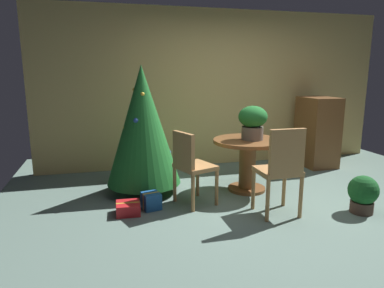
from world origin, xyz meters
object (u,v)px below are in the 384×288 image
round_dining_table (248,156)px  gift_box_red (128,208)px  gift_box_blue (151,201)px  flower_vase (253,121)px  holiday_tree (143,125)px  wooden_chair_near (281,167)px  wooden_cabinet (317,132)px  potted_plant (363,193)px  wooden_chair_left (191,163)px

round_dining_table → gift_box_red: size_ratio=3.35×
gift_box_blue → flower_vase: bearing=12.7°
round_dining_table → holiday_tree: bearing=168.3°
wooden_chair_near → holiday_tree: (-1.37, 1.19, 0.33)m
flower_vase → wooden_chair_near: size_ratio=0.45×
wooden_cabinet → potted_plant: size_ratio=2.68×
wooden_chair_near → wooden_chair_left: size_ratio=1.12×
wooden_chair_left → gift_box_blue: (-0.49, -0.02, -0.42)m
holiday_tree → wooden_cabinet: holiday_tree is taller
wooden_chair_near → wooden_chair_left: 1.05m
gift_box_blue → potted_plant: size_ratio=0.55×
holiday_tree → potted_plant: bearing=-29.9°
wooden_chair_left → holiday_tree: (-0.49, 0.60, 0.39)m
gift_box_blue → wooden_cabinet: 3.30m
wooden_chair_left → wooden_cabinet: 2.81m
round_dining_table → wooden_chair_near: bearing=-90.0°
holiday_tree → gift_box_blue: 1.02m
round_dining_table → potted_plant: (0.97, -1.06, -0.24)m
round_dining_table → potted_plant: 1.45m
wooden_cabinet → potted_plant: (-0.69, -1.96, -0.35)m
wooden_chair_near → potted_plant: 1.04m
wooden_cabinet → round_dining_table: bearing=-151.6°
holiday_tree → gift_box_blue: size_ratio=7.00×
wooden_chair_near → gift_box_blue: size_ratio=4.19×
wooden_chair_left → gift_box_red: size_ratio=3.24×
gift_box_red → wooden_cabinet: wooden_cabinet is taller
gift_box_red → gift_box_blue: 0.29m
gift_box_blue → wooden_cabinet: wooden_cabinet is taller
gift_box_blue → potted_plant: (2.33, -0.72, 0.13)m
wooden_cabinet → potted_plant: bearing=-109.5°
round_dining_table → wooden_chair_left: 0.93m
wooden_cabinet → gift_box_blue: bearing=-157.7°
round_dining_table → wooden_chair_left: wooden_chair_left is taller
round_dining_table → holiday_tree: holiday_tree is taller
wooden_chair_near → potted_plant: (0.97, -0.16, -0.34)m
holiday_tree → wooden_cabinet: bearing=11.5°
wooden_chair_left → potted_plant: (1.84, -0.74, -0.29)m
wooden_chair_near → holiday_tree: size_ratio=0.60×
wooden_cabinet → potted_plant: wooden_cabinet is taller
round_dining_table → wooden_chair_near: wooden_chair_near is taller
holiday_tree → potted_plant: size_ratio=3.85×
round_dining_table → gift_box_blue: size_ratio=3.88×
flower_vase → wooden_cabinet: 1.89m
wooden_chair_left → gift_box_red: bearing=-172.6°
gift_box_red → round_dining_table: bearing=14.3°
wooden_chair_near → gift_box_blue: wooden_chair_near is taller
wooden_chair_left → holiday_tree: size_ratio=0.54×
wooden_chair_left → round_dining_table: bearing=20.0°
flower_vase → holiday_tree: size_ratio=0.27×
round_dining_table → holiday_tree: 1.46m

